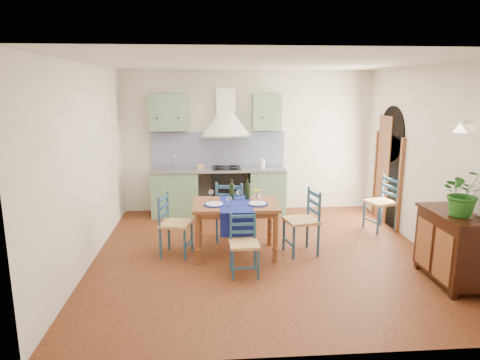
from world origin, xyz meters
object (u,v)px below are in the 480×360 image
object	(u,v)px
sideboard	(450,245)
potted_plant	(464,193)
chair_near	(244,244)
dining_table	(236,209)

from	to	relation	value
sideboard	potted_plant	bearing A→B (deg)	-83.88
chair_near	sideboard	world-z (taller)	sideboard
dining_table	sideboard	world-z (taller)	dining_table
sideboard	potted_plant	distance (m)	0.73
chair_near	potted_plant	world-z (taller)	potted_plant
chair_near	potted_plant	distance (m)	2.80
potted_plant	sideboard	bearing A→B (deg)	96.12
dining_table	potted_plant	distance (m)	3.02
sideboard	potted_plant	xyz separation A→B (m)	(0.01, -0.14, 0.72)
dining_table	potted_plant	bearing A→B (deg)	-25.71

